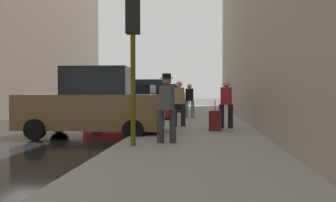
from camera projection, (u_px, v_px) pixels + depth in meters
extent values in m
plane|color=black|center=(31.00, 132.00, 11.84)|extent=(120.00, 120.00, 0.00)
cube|color=gray|center=(198.00, 132.00, 11.20)|extent=(4.00, 40.00, 0.15)
cube|color=brown|center=(93.00, 111.00, 10.66)|extent=(4.67, 2.01, 1.10)
cube|color=black|center=(98.00, 81.00, 10.62)|extent=(2.13, 1.64, 0.90)
cylinder|color=black|center=(59.00, 124.00, 11.69)|extent=(0.65, 0.24, 0.64)
cylinder|color=black|center=(35.00, 130.00, 9.86)|extent=(0.65, 0.24, 0.64)
cylinder|color=black|center=(142.00, 124.00, 11.49)|extent=(0.65, 0.24, 0.64)
cylinder|color=black|center=(133.00, 130.00, 9.66)|extent=(0.65, 0.24, 0.64)
cube|color=#B2191E|center=(130.00, 107.00, 16.23)|extent=(4.26, 1.99, 0.84)
cube|color=black|center=(134.00, 92.00, 16.18)|extent=(1.94, 1.63, 0.70)
cylinder|color=black|center=(110.00, 113.00, 17.34)|extent=(0.65, 0.24, 0.64)
cylinder|color=black|center=(97.00, 116.00, 15.52)|extent=(0.65, 0.24, 0.64)
cylinder|color=black|center=(161.00, 114.00, 16.96)|extent=(0.65, 0.24, 0.64)
cylinder|color=black|center=(154.00, 116.00, 15.14)|extent=(0.65, 0.24, 0.64)
cube|color=black|center=(149.00, 101.00, 21.68)|extent=(4.65, 1.96, 1.10)
cube|color=black|center=(152.00, 87.00, 21.63)|extent=(2.11, 1.62, 0.90)
cylinder|color=black|center=(130.00, 108.00, 22.80)|extent=(0.65, 0.24, 0.64)
cylinder|color=black|center=(123.00, 109.00, 20.98)|extent=(0.65, 0.24, 0.64)
cylinder|color=black|center=(173.00, 108.00, 22.41)|extent=(0.65, 0.24, 0.64)
cylinder|color=black|center=(169.00, 110.00, 20.59)|extent=(0.65, 0.24, 0.64)
cube|color=#B7BABF|center=(161.00, 101.00, 28.34)|extent=(4.26, 1.98, 0.84)
cube|color=black|center=(164.00, 92.00, 28.30)|extent=(1.94, 1.63, 0.70)
cylinder|color=black|center=(147.00, 104.00, 29.36)|extent=(0.65, 0.24, 0.64)
cylinder|color=black|center=(144.00, 105.00, 27.53)|extent=(0.65, 0.24, 0.64)
cylinder|color=black|center=(177.00, 104.00, 29.17)|extent=(0.65, 0.24, 0.64)
cylinder|color=black|center=(177.00, 105.00, 27.33)|extent=(0.65, 0.24, 0.64)
cube|color=silver|center=(168.00, 98.00, 34.22)|extent=(4.61, 1.87, 1.10)
cube|color=black|center=(170.00, 88.00, 34.17)|extent=(2.08, 1.58, 0.90)
cylinder|color=black|center=(155.00, 102.00, 35.30)|extent=(0.64, 0.22, 0.64)
cylinder|color=black|center=(153.00, 103.00, 33.47)|extent=(0.64, 0.22, 0.64)
cylinder|color=black|center=(183.00, 102.00, 35.00)|extent=(0.64, 0.22, 0.64)
cylinder|color=black|center=(182.00, 103.00, 33.17)|extent=(0.64, 0.22, 0.64)
cube|color=slate|center=(173.00, 98.00, 39.85)|extent=(4.26, 1.99, 0.84)
cube|color=black|center=(175.00, 92.00, 39.82)|extent=(1.94, 1.63, 0.70)
cylinder|color=black|center=(163.00, 101.00, 40.88)|extent=(0.65, 0.24, 0.64)
cylinder|color=black|center=(161.00, 101.00, 39.04)|extent=(0.65, 0.24, 0.64)
cylinder|color=black|center=(185.00, 101.00, 40.68)|extent=(0.65, 0.24, 0.64)
cylinder|color=black|center=(184.00, 101.00, 38.85)|extent=(0.65, 0.24, 0.64)
cylinder|color=red|center=(173.00, 110.00, 18.84)|extent=(0.22, 0.22, 0.55)
sphere|color=red|center=(173.00, 104.00, 18.83)|extent=(0.20, 0.20, 0.20)
cylinder|color=red|center=(170.00, 109.00, 18.86)|extent=(0.10, 0.09, 0.09)
cylinder|color=red|center=(175.00, 109.00, 18.82)|extent=(0.10, 0.09, 0.09)
cylinder|color=#514C0F|center=(133.00, 71.00, 7.87)|extent=(0.12, 0.12, 3.60)
cube|color=black|center=(133.00, 15.00, 7.83)|extent=(0.32, 0.24, 0.90)
sphere|color=red|center=(134.00, 5.00, 7.96)|extent=(0.14, 0.14, 0.14)
sphere|color=yellow|center=(134.00, 16.00, 7.96)|extent=(0.14, 0.14, 0.14)
sphere|color=green|center=(134.00, 28.00, 7.97)|extent=(0.14, 0.14, 0.14)
cylinder|color=black|center=(230.00, 116.00, 11.72)|extent=(0.21, 0.21, 0.85)
cylinder|color=black|center=(222.00, 116.00, 11.82)|extent=(0.21, 0.21, 0.85)
cylinder|color=#A51E23|center=(226.00, 96.00, 11.75)|extent=(0.47, 0.47, 0.62)
sphere|color=tan|center=(226.00, 84.00, 11.74)|extent=(0.24, 0.24, 0.24)
cylinder|color=#728CB2|center=(193.00, 109.00, 16.52)|extent=(0.18, 0.18, 0.85)
cylinder|color=#728CB2|center=(186.00, 109.00, 16.56)|extent=(0.18, 0.18, 0.85)
cylinder|color=black|center=(189.00, 95.00, 16.52)|extent=(0.41, 0.41, 0.62)
sphere|color=beige|center=(189.00, 86.00, 16.51)|extent=(0.24, 0.24, 0.24)
cylinder|color=black|center=(183.00, 115.00, 12.43)|extent=(0.20, 0.20, 0.85)
cylinder|color=black|center=(175.00, 115.00, 12.51)|extent=(0.20, 0.20, 0.85)
cylinder|color=tan|center=(179.00, 96.00, 12.45)|extent=(0.45, 0.45, 0.62)
sphere|color=beige|center=(179.00, 84.00, 12.44)|extent=(0.24, 0.24, 0.24)
cylinder|color=#333338|center=(160.00, 126.00, 8.39)|extent=(0.21, 0.21, 0.85)
cylinder|color=#333338|center=(173.00, 126.00, 8.41)|extent=(0.21, 0.21, 0.85)
cylinder|color=#4C5156|center=(167.00, 98.00, 8.38)|extent=(0.46, 0.46, 0.62)
sphere|color=#997051|center=(167.00, 81.00, 8.37)|extent=(0.24, 0.24, 0.24)
cylinder|color=black|center=(167.00, 78.00, 8.36)|extent=(0.34, 0.34, 0.02)
cylinder|color=black|center=(167.00, 76.00, 8.36)|extent=(0.23, 0.23, 0.11)
cube|color=#591414|center=(215.00, 120.00, 11.06)|extent=(0.44, 0.61, 0.68)
cylinder|color=#333333|center=(215.00, 105.00, 11.04)|extent=(0.02, 0.02, 0.36)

